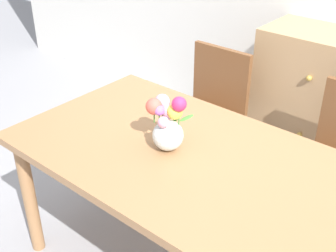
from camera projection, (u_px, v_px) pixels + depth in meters
name	position (u px, v px, depth m)	size (l,w,h in m)	color
dining_table	(187.00, 170.00, 2.05)	(1.65, 0.95, 0.76)	#9E7047
chair_left	(210.00, 107.00, 2.92)	(0.42, 0.42, 0.90)	brown
flower_vase	(167.00, 124.00, 1.99)	(0.18, 0.19, 0.26)	silver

